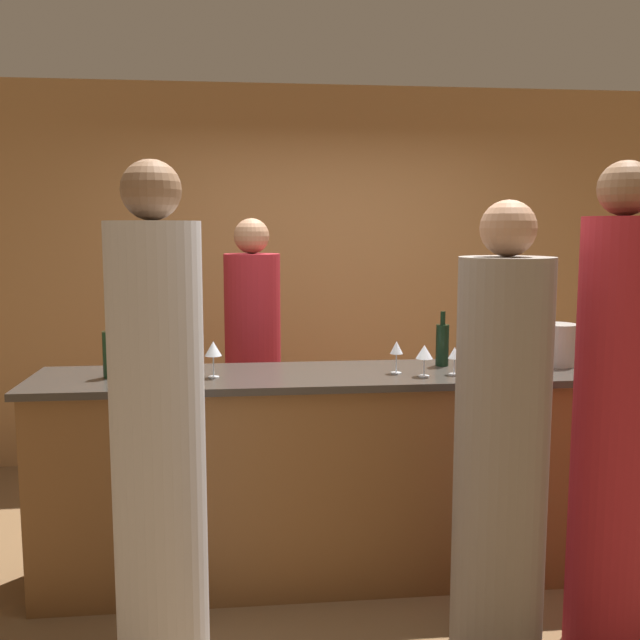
{
  "coord_description": "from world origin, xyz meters",
  "views": [
    {
      "loc": [
        -0.6,
        -3.42,
        1.75
      ],
      "look_at": [
        -0.22,
        0.1,
        1.3
      ],
      "focal_mm": 40.0,
      "sensor_mm": 36.0,
      "label": 1
    }
  ],
  "objects_px": {
    "guest_2": "(613,428)",
    "wine_bottle_0": "(110,353)",
    "guest_1": "(501,451)",
    "wine_bottle_1": "(442,344)",
    "ice_bucket": "(557,345)",
    "guest_3": "(159,445)",
    "bartender": "(253,382)"
  },
  "relations": [
    {
      "from": "guest_3",
      "to": "wine_bottle_1",
      "type": "xyz_separation_m",
      "value": [
        1.35,
        0.87,
        0.22
      ]
    },
    {
      "from": "bartender",
      "to": "ice_bucket",
      "type": "relative_size",
      "value": 8.36
    },
    {
      "from": "guest_3",
      "to": "ice_bucket",
      "type": "bearing_deg",
      "value": 22.9
    },
    {
      "from": "guest_3",
      "to": "guest_2",
      "type": "bearing_deg",
      "value": -0.56
    },
    {
      "from": "guest_2",
      "to": "guest_3",
      "type": "distance_m",
      "value": 1.81
    },
    {
      "from": "wine_bottle_0",
      "to": "wine_bottle_1",
      "type": "height_order",
      "value": "wine_bottle_0"
    },
    {
      "from": "guest_1",
      "to": "guest_3",
      "type": "height_order",
      "value": "guest_3"
    },
    {
      "from": "guest_1",
      "to": "wine_bottle_1",
      "type": "relative_size",
      "value": 6.57
    },
    {
      "from": "guest_1",
      "to": "guest_2",
      "type": "bearing_deg",
      "value": -4.08
    },
    {
      "from": "guest_1",
      "to": "wine_bottle_0",
      "type": "bearing_deg",
      "value": 155.99
    },
    {
      "from": "ice_bucket",
      "to": "guest_3",
      "type": "bearing_deg",
      "value": -157.1
    },
    {
      "from": "guest_1",
      "to": "wine_bottle_1",
      "type": "distance_m",
      "value": 0.91
    },
    {
      "from": "guest_3",
      "to": "ice_bucket",
      "type": "xyz_separation_m",
      "value": [
        1.95,
        0.82,
        0.22
      ]
    },
    {
      "from": "wine_bottle_0",
      "to": "ice_bucket",
      "type": "xyz_separation_m",
      "value": [
        2.25,
        0.07,
        -0.01
      ]
    },
    {
      "from": "guest_2",
      "to": "bartender",
      "type": "bearing_deg",
      "value": 133.06
    },
    {
      "from": "ice_bucket",
      "to": "wine_bottle_0",
      "type": "bearing_deg",
      "value": -178.28
    },
    {
      "from": "bartender",
      "to": "wine_bottle_1",
      "type": "xyz_separation_m",
      "value": [
        0.97,
        -0.63,
        0.31
      ]
    },
    {
      "from": "bartender",
      "to": "wine_bottle_1",
      "type": "relative_size",
      "value": 6.4
    },
    {
      "from": "guest_2",
      "to": "ice_bucket",
      "type": "distance_m",
      "value": 0.87
    },
    {
      "from": "guest_1",
      "to": "guest_2",
      "type": "distance_m",
      "value": 0.46
    },
    {
      "from": "guest_3",
      "to": "wine_bottle_0",
      "type": "height_order",
      "value": "guest_3"
    },
    {
      "from": "wine_bottle_0",
      "to": "ice_bucket",
      "type": "bearing_deg",
      "value": 1.72
    },
    {
      "from": "bartender",
      "to": "guest_3",
      "type": "bearing_deg",
      "value": 75.86
    },
    {
      "from": "wine_bottle_1",
      "to": "ice_bucket",
      "type": "distance_m",
      "value": 0.6
    },
    {
      "from": "wine_bottle_0",
      "to": "bartender",
      "type": "bearing_deg",
      "value": 47.7
    },
    {
      "from": "guest_1",
      "to": "wine_bottle_0",
      "type": "height_order",
      "value": "guest_1"
    },
    {
      "from": "bartender",
      "to": "wine_bottle_0",
      "type": "distance_m",
      "value": 1.07
    },
    {
      "from": "guest_2",
      "to": "wine_bottle_0",
      "type": "xyz_separation_m",
      "value": [
        -2.11,
        0.77,
        0.21
      ]
    },
    {
      "from": "bartender",
      "to": "guest_1",
      "type": "bearing_deg",
      "value": 123.06
    },
    {
      "from": "guest_1",
      "to": "wine_bottle_0",
      "type": "xyz_separation_m",
      "value": [
        -1.66,
        0.74,
        0.3
      ]
    },
    {
      "from": "guest_1",
      "to": "guest_3",
      "type": "xyz_separation_m",
      "value": [
        -1.35,
        -0.01,
        0.07
      ]
    },
    {
      "from": "wine_bottle_1",
      "to": "ice_bucket",
      "type": "bearing_deg",
      "value": -5.06
    }
  ]
}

